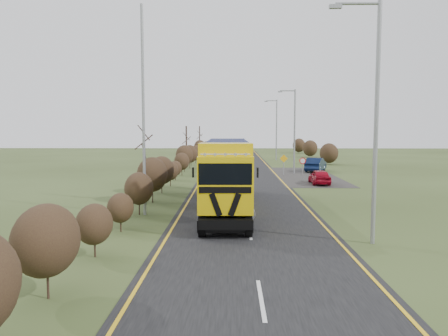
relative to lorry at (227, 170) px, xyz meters
name	(u,v)px	position (x,y,z in m)	size (l,w,h in m)	color
ground	(247,215)	(1.12, -1.87, -2.35)	(160.00, 160.00, 0.00)	#313F1B
road	(243,190)	(1.12, 8.13, -2.34)	(8.00, 120.00, 0.02)	black
layby	(305,176)	(7.62, 18.13, -2.34)	(6.00, 18.00, 0.02)	#292725
lane_markings	(243,190)	(1.12, 7.82, -2.32)	(7.52, 116.00, 0.01)	gold
hedgerow	(162,172)	(-4.87, 6.02, -0.73)	(2.24, 102.04, 6.05)	#301E15
lorry	(227,170)	(0.00, 0.00, 0.00)	(2.90, 14.88, 4.14)	black
car_red_hatchback	(320,177)	(7.82, 11.63, -1.71)	(1.51, 3.74, 1.28)	maroon
car_blue_sedan	(316,165)	(9.59, 22.67, -1.59)	(1.61, 4.63, 1.52)	#091533
streetlight_near	(373,111)	(6.06, -7.72, 3.17)	(2.11, 0.20, 9.96)	gray
streetlight_mid	(294,128)	(6.77, 20.49, 2.52)	(1.89, 0.18, 8.86)	gray
streetlight_far	(276,127)	(6.81, 39.77, 2.61)	(1.92, 0.18, 9.01)	gray
left_pole	(143,112)	(-4.56, -1.86, 3.38)	(0.16, 0.16, 11.45)	gray
speed_sign	(303,165)	(6.72, 13.95, -0.87)	(0.59, 0.10, 2.14)	gray
warning_board	(284,162)	(5.56, 18.63, -1.03)	(0.81, 0.11, 2.12)	gray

